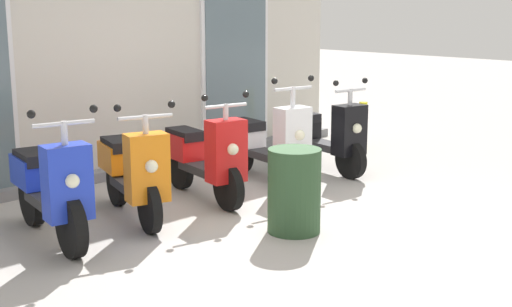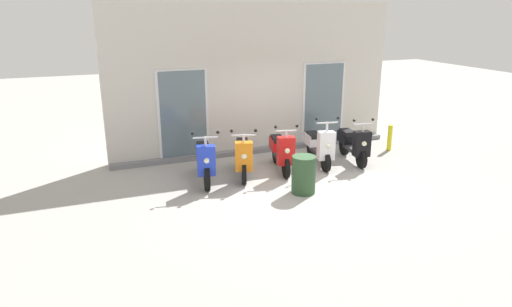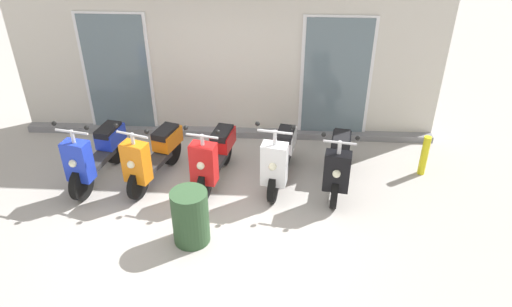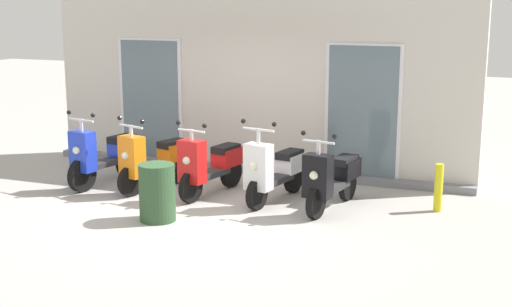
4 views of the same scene
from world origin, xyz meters
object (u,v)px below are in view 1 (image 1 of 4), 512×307
Objects in this scene: scooter_black at (323,134)px; curb_bollard at (363,126)px; scooter_red at (204,156)px; scooter_blue at (50,188)px; trash_bin at (294,191)px; scooter_orange at (132,170)px; scooter_white at (268,143)px.

scooter_black is 1.53m from curb_bollard.
scooter_red reaches higher than curb_bollard.
trash_bin is at bearing -38.13° from scooter_blue.
scooter_blue is 2.22m from trash_bin.
scooter_orange is 0.97m from scooter_red.
scooter_orange is at bearing -177.81° from scooter_red.
scooter_blue is at bearing 141.87° from trash_bin.
scooter_blue is 1.08× the size of scooter_orange.
scooter_orange is 0.97× the size of scooter_red.
scooter_red is 1.44m from trash_bin.
scooter_white is at bearing 2.44° from scooter_orange.
curb_bollard is (2.37, 0.37, -0.13)m from scooter_white.
scooter_blue reaches higher than scooter_orange.
scooter_white reaches higher than scooter_orange.
trash_bin is (-1.18, -1.48, -0.08)m from scooter_white.
scooter_orange is 2.93m from scooter_black.
scooter_red is at bearing 178.69° from scooter_black.
trash_bin is at bearing -128.56° from scooter_white.
scooter_white is 2.40m from curb_bollard.
scooter_white reaches higher than scooter_red.
scooter_blue is 3.84m from scooter_black.
scooter_orange is 0.95× the size of scooter_white.
scooter_red reaches higher than scooter_black.
scooter_black reaches higher than trash_bin.
scooter_blue reaches higher than scooter_red.
scooter_red is at bearing 1.91° from scooter_blue.
scooter_black is (0.92, -0.09, -0.01)m from scooter_white.
scooter_red is at bearing -173.06° from curb_bollard.
trash_bin reaches higher than curb_bollard.
curb_bollard is (5.29, 0.48, -0.14)m from scooter_blue.
scooter_black is at bearing -1.31° from scooter_red.
trash_bin is (-0.13, -1.43, -0.09)m from scooter_red.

